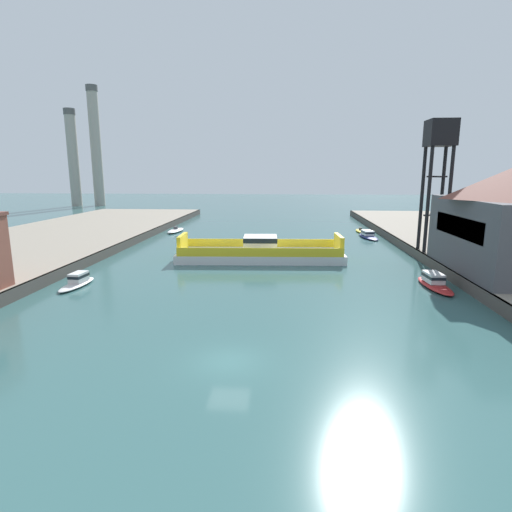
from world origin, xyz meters
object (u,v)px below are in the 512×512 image
at_px(moored_boat_near_left, 368,235).
at_px(moored_boat_mid_left, 176,230).
at_px(smokestack_distant_b, 73,155).
at_px(chain_ferry, 260,252).
at_px(moored_boat_near_right, 360,231).
at_px(moored_boat_mid_right, 434,282).
at_px(moored_boat_far_left, 78,281).
at_px(crane_tower, 439,149).
at_px(smokestack_distant_a, 96,144).

relative_size(moored_boat_near_left, moored_boat_mid_left, 1.15).
bearing_deg(smokestack_distant_b, chain_ferry, -50.76).
relative_size(chain_ferry, moored_boat_mid_left, 3.08).
bearing_deg(moored_boat_near_left, chain_ferry, -131.57).
height_order(moored_boat_near_right, moored_boat_mid_right, moored_boat_mid_right).
relative_size(moored_boat_mid_left, smokestack_distant_b, 0.22).
bearing_deg(moored_boat_far_left, moored_boat_near_right, 49.48).
relative_size(crane_tower, smokestack_distant_a, 0.41).
height_order(moored_boat_mid_right, crane_tower, crane_tower).
bearing_deg(moored_boat_far_left, crane_tower, 21.52).
distance_m(chain_ferry, crane_tower, 25.98).
distance_m(smokestack_distant_a, smokestack_distant_b, 8.40).
bearing_deg(moored_boat_mid_right, moored_boat_far_left, -176.52).
distance_m(moored_boat_mid_left, moored_boat_far_left, 38.86).
relative_size(moored_boat_far_left, smokestack_distant_b, 0.18).
bearing_deg(moored_boat_far_left, moored_boat_mid_right, 3.48).
bearing_deg(moored_boat_near_left, moored_boat_mid_right, -89.29).
xyz_separation_m(moored_boat_far_left, crane_tower, (39.97, 15.76, 13.68)).
xyz_separation_m(moored_boat_mid_left, moored_boat_far_left, (0.41, -38.86, 0.21)).
bearing_deg(smokestack_distant_a, moored_boat_near_left, -40.06).
xyz_separation_m(moored_boat_near_right, moored_boat_mid_right, (0.54, -39.13, 0.32)).
xyz_separation_m(chain_ferry, moored_boat_far_left, (-17.64, -14.20, -0.49)).
relative_size(moored_boat_near_left, moored_boat_mid_right, 1.14).
height_order(moored_boat_mid_left, smokestack_distant_b, smokestack_distant_b).
distance_m(chain_ferry, moored_boat_mid_right, 21.83).
bearing_deg(smokestack_distant_a, moored_boat_near_right, -37.03).
distance_m(chain_ferry, smokestack_distant_b, 109.70).
distance_m(moored_boat_mid_right, smokestack_distant_b, 130.57).
distance_m(moored_boat_mid_left, crane_tower, 48.54).
xyz_separation_m(chain_ferry, moored_boat_mid_left, (-18.04, 24.65, -0.70)).
bearing_deg(crane_tower, moored_boat_mid_left, 150.23).
xyz_separation_m(moored_boat_far_left, smokestack_distant_a, (-44.25, 101.33, 20.48)).
bearing_deg(moored_boat_far_left, chain_ferry, 38.85).
distance_m(moored_boat_near_left, smokestack_distant_b, 108.82).
relative_size(moored_boat_near_left, moored_boat_far_left, 1.39).
bearing_deg(moored_boat_near_right, moored_boat_mid_right, -89.21).
relative_size(moored_boat_near_right, moored_boat_mid_left, 0.73).
bearing_deg(moored_boat_mid_left, moored_boat_near_left, -7.25).
distance_m(moored_boat_near_right, moored_boat_mid_right, 39.14).
xyz_separation_m(moored_boat_mid_left, smokestack_distant_a, (-43.84, 62.47, 20.70)).
relative_size(moored_boat_far_left, crane_tower, 0.35).
bearing_deg(moored_boat_near_right, moored_boat_near_left, -88.83).
height_order(chain_ferry, moored_boat_near_left, chain_ferry).
relative_size(moored_boat_near_right, smokestack_distant_b, 0.16).
relative_size(moored_boat_mid_left, moored_boat_mid_right, 0.99).
height_order(moored_boat_near_left, smokestack_distant_a, smokestack_distant_a).
height_order(moored_boat_near_right, moored_boat_far_left, moored_boat_far_left).
relative_size(moored_boat_near_right, moored_boat_mid_right, 0.72).
bearing_deg(moored_boat_mid_left, chain_ferry, -53.80).
xyz_separation_m(crane_tower, smokestack_distant_b, (-90.98, 82.48, 2.89)).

